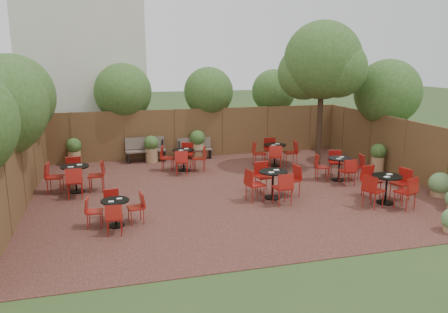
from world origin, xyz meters
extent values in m
plane|color=#354F23|center=(0.00, 0.00, 0.00)|extent=(80.00, 80.00, 0.00)
cube|color=#361916|center=(0.00, 0.00, 0.01)|extent=(12.00, 10.00, 0.02)
cube|color=brown|center=(0.00, 5.00, 1.00)|extent=(12.00, 0.08, 2.00)
cube|color=brown|center=(-6.00, 0.00, 1.00)|extent=(0.08, 10.00, 2.00)
cube|color=brown|center=(6.00, 0.00, 1.00)|extent=(0.08, 10.00, 2.00)
cube|color=beige|center=(-4.50, 8.00, 4.00)|extent=(5.00, 4.00, 8.00)
sphere|color=#30541B|center=(-6.60, 3.00, 2.82)|extent=(2.72, 2.72, 2.72)
sphere|color=#30541B|center=(-3.00, 5.70, 2.68)|extent=(2.28, 2.28, 2.28)
sphere|color=#30541B|center=(0.50, 5.60, 2.62)|extent=(2.07, 2.07, 2.07)
sphere|color=#30541B|center=(3.50, 5.80, 2.58)|extent=(1.92, 1.92, 1.92)
sphere|color=#30541B|center=(6.60, 2.00, 2.75)|extent=(2.49, 2.49, 2.49)
cylinder|color=black|center=(3.78, 1.90, 2.08)|extent=(0.24, 0.24, 4.13)
sphere|color=#30541B|center=(3.78, 1.90, 3.94)|extent=(2.75, 2.75, 2.75)
sphere|color=#30541B|center=(3.28, 2.30, 3.49)|extent=(1.93, 1.93, 1.93)
sphere|color=#30541B|center=(4.18, 1.50, 3.65)|extent=(2.01, 2.01, 2.01)
cube|color=brown|center=(-2.30, 4.55, 0.46)|extent=(1.58, 0.59, 0.05)
cube|color=brown|center=(-2.30, 4.76, 0.74)|extent=(1.55, 0.24, 0.47)
cube|color=black|center=(-3.00, 4.55, 0.23)|extent=(0.10, 0.47, 0.41)
cube|color=black|center=(-1.60, 4.55, 0.23)|extent=(0.10, 0.47, 0.41)
cube|color=brown|center=(-0.32, 4.55, 0.41)|extent=(1.38, 0.50, 0.05)
cube|color=brown|center=(-0.32, 4.73, 0.65)|extent=(1.36, 0.19, 0.41)
cube|color=black|center=(-0.93, 4.55, 0.20)|extent=(0.08, 0.41, 0.36)
cube|color=black|center=(0.29, 4.55, 0.20)|extent=(0.08, 0.41, 0.36)
cylinder|color=black|center=(-1.11, 2.79, 0.04)|extent=(0.46, 0.46, 0.03)
cylinder|color=black|center=(-1.11, 2.79, 0.41)|extent=(0.05, 0.05, 0.74)
cylinder|color=black|center=(-1.11, 2.79, 0.79)|extent=(0.80, 0.80, 0.03)
cube|color=white|center=(-0.98, 2.87, 0.81)|extent=(0.17, 0.14, 0.02)
cube|color=white|center=(-1.21, 2.66, 0.81)|extent=(0.17, 0.14, 0.02)
cylinder|color=black|center=(-4.71, 1.11, 0.04)|extent=(0.49, 0.49, 0.03)
cylinder|color=black|center=(-4.71, 1.11, 0.43)|extent=(0.06, 0.06, 0.77)
cylinder|color=black|center=(-4.71, 1.11, 0.83)|extent=(0.84, 0.84, 0.03)
cube|color=white|center=(-4.58, 1.20, 0.85)|extent=(0.16, 0.11, 0.02)
cube|color=white|center=(-4.82, 0.97, 0.85)|extent=(0.16, 0.11, 0.02)
cylinder|color=black|center=(2.36, 2.63, 0.04)|extent=(0.48, 0.48, 0.03)
cylinder|color=black|center=(2.36, 2.63, 0.43)|extent=(0.05, 0.05, 0.77)
cylinder|color=black|center=(2.36, 2.63, 0.82)|extent=(0.83, 0.83, 0.03)
cube|color=white|center=(2.49, 2.72, 0.84)|extent=(0.17, 0.13, 0.02)
cube|color=white|center=(2.25, 2.50, 0.84)|extent=(0.17, 0.13, 0.02)
cylinder|color=black|center=(-3.62, -2.04, 0.03)|extent=(0.40, 0.40, 0.03)
cylinder|color=black|center=(-3.62, -2.04, 0.35)|extent=(0.04, 0.04, 0.63)
cylinder|color=black|center=(-3.62, -2.04, 0.68)|extent=(0.68, 0.68, 0.03)
cube|color=white|center=(-3.51, -1.97, 0.70)|extent=(0.13, 0.09, 0.01)
cube|color=white|center=(-3.71, -2.15, 0.70)|extent=(0.13, 0.09, 0.01)
cylinder|color=black|center=(3.68, 0.20, 0.04)|extent=(0.45, 0.45, 0.03)
cylinder|color=black|center=(3.68, 0.20, 0.40)|extent=(0.05, 0.05, 0.72)
cylinder|color=black|center=(3.68, 0.20, 0.77)|extent=(0.78, 0.78, 0.03)
cube|color=white|center=(3.81, 0.28, 0.80)|extent=(0.16, 0.12, 0.02)
cube|color=white|center=(3.58, 0.07, 0.80)|extent=(0.16, 0.12, 0.02)
cylinder|color=black|center=(0.86, -1.01, 0.04)|extent=(0.48, 0.48, 0.03)
cylinder|color=black|center=(0.86, -1.01, 0.42)|extent=(0.05, 0.05, 0.76)
cylinder|color=black|center=(0.86, -1.01, 0.82)|extent=(0.83, 0.83, 0.03)
cube|color=white|center=(0.99, -0.92, 0.84)|extent=(0.17, 0.14, 0.02)
cube|color=white|center=(0.75, -1.14, 0.84)|extent=(0.17, 0.14, 0.02)
cylinder|color=black|center=(3.77, -2.26, 0.04)|extent=(0.48, 0.48, 0.03)
cylinder|color=black|center=(3.77, -2.26, 0.42)|extent=(0.05, 0.05, 0.76)
cylinder|color=black|center=(3.77, -2.26, 0.81)|extent=(0.82, 0.82, 0.03)
cube|color=white|center=(3.90, -2.17, 0.83)|extent=(0.17, 0.14, 0.02)
cube|color=white|center=(3.66, -2.39, 0.83)|extent=(0.17, 0.14, 0.02)
cylinder|color=#A07750|center=(-2.08, 4.45, 0.29)|extent=(0.48, 0.48, 0.55)
sphere|color=#30541B|center=(-2.08, 4.45, 0.78)|extent=(0.57, 0.57, 0.57)
cylinder|color=#A07750|center=(-0.19, 4.68, 0.32)|extent=(0.52, 0.52, 0.59)
sphere|color=#30541B|center=(-0.19, 4.68, 0.85)|extent=(0.62, 0.62, 0.62)
cylinder|color=#A07750|center=(-4.97, 4.70, 0.29)|extent=(0.48, 0.48, 0.54)
sphere|color=#30541B|center=(-4.97, 4.70, 0.78)|extent=(0.57, 0.57, 0.57)
cylinder|color=#A07750|center=(5.65, 0.93, 0.28)|extent=(0.46, 0.46, 0.52)
sphere|color=#30541B|center=(5.65, 0.93, 0.75)|extent=(0.55, 0.55, 0.55)
cylinder|color=#A07750|center=(5.70, -2.13, 0.13)|extent=(0.49, 0.49, 0.22)
sphere|color=#578645|center=(5.70, -2.13, 0.41)|extent=(0.66, 0.66, 0.66)
camera|label=1|loc=(-3.69, -12.40, 4.06)|focal=35.03mm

